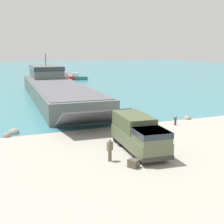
% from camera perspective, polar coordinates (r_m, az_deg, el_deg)
% --- Properties ---
extents(ground_plane, '(240.00, 240.00, 0.00)m').
position_cam_1_polar(ground_plane, '(30.01, 4.87, -4.63)').
color(ground_plane, '#9E998E').
extents(water_surface, '(240.00, 180.00, 0.01)m').
position_cam_1_polar(water_surface, '(121.39, -16.11, 7.13)').
color(water_surface, teal).
rests_on(water_surface, ground_plane).
extents(landing_craft, '(10.06, 43.14, 7.39)m').
position_cam_1_polar(landing_craft, '(55.05, -10.42, 4.52)').
color(landing_craft, '#56605B').
rests_on(landing_craft, ground_plane).
extents(military_truck, '(3.09, 7.65, 2.80)m').
position_cam_1_polar(military_truck, '(25.83, 4.93, -3.89)').
color(military_truck, '#566042').
rests_on(military_truck, ground_plane).
extents(soldier_on_ramp, '(0.49, 0.36, 1.73)m').
position_cam_1_polar(soldier_on_ramp, '(23.48, -0.40, -6.65)').
color(soldier_on_ramp, '#6B664C').
rests_on(soldier_on_ramp, ground_plane).
extents(moored_boat_b, '(6.15, 3.42, 1.89)m').
position_cam_1_polar(moored_boat_b, '(85.78, -6.53, 6.28)').
color(moored_boat_b, '#2D7060').
rests_on(moored_boat_b, ground_plane).
extents(moored_boat_c, '(4.85, 6.51, 2.18)m').
position_cam_1_polar(moored_boat_c, '(86.32, -8.90, 6.32)').
color(moored_boat_c, '#B22323').
rests_on(moored_boat_c, ground_plane).
extents(mooring_bollard, '(0.27, 0.27, 0.90)m').
position_cam_1_polar(mooring_bollard, '(35.21, 11.51, -1.58)').
color(mooring_bollard, '#333338').
rests_on(mooring_bollard, ground_plane).
extents(cargo_crate, '(0.86, 0.91, 0.59)m').
position_cam_1_polar(cargo_crate, '(22.55, 3.97, -9.36)').
color(cargo_crate, '#4C4738').
rests_on(cargo_crate, ground_plane).
extents(shoreline_rock_a, '(1.10, 1.10, 1.10)m').
position_cam_1_polar(shoreline_rock_a, '(32.65, -17.51, -3.80)').
color(shoreline_rock_a, gray).
rests_on(shoreline_rock_a, ground_plane).
extents(shoreline_rock_b, '(0.59, 0.59, 0.59)m').
position_cam_1_polar(shoreline_rock_b, '(38.91, 11.40, -1.07)').
color(shoreline_rock_b, gray).
rests_on(shoreline_rock_b, ground_plane).
extents(shoreline_rock_c, '(0.85, 0.85, 0.85)m').
position_cam_1_polar(shoreline_rock_c, '(31.77, -18.68, -4.30)').
color(shoreline_rock_c, gray).
rests_on(shoreline_rock_c, ground_plane).
extents(shoreline_rock_d, '(0.91, 0.91, 0.91)m').
position_cam_1_polar(shoreline_rock_d, '(38.60, 13.61, -1.27)').
color(shoreline_rock_d, gray).
rests_on(shoreline_rock_d, ground_plane).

